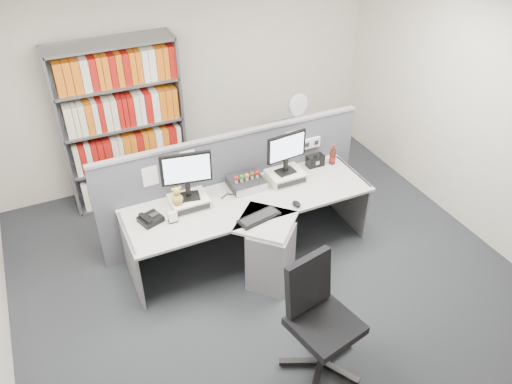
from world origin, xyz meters
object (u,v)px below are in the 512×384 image
desk (258,231)px  shelving_unit (123,127)px  desktop_pc (246,183)px  office_chair (318,315)px  monitor_right (286,150)px  desk_fan (297,107)px  monitor_left (186,172)px  filing_cabinet (295,152)px  mouse (297,204)px  desk_calendar (173,218)px  desk_phone (150,219)px  cola_bottle (333,157)px  keyboard (259,217)px  speaker (315,161)px

desk → shelving_unit: size_ratio=1.30×
desktop_pc → shelving_unit: size_ratio=0.18×
desktop_pc → office_chair: 1.77m
monitor_right → office_chair: (-0.57, -1.69, -0.53)m
desk_fan → office_chair: bearing=-115.1°
monitor_left → filing_cabinet: (1.79, 1.02, -0.77)m
mouse → shelving_unit: size_ratio=0.06×
desktop_pc → office_chair: (-0.13, -1.75, -0.19)m
filing_cabinet → monitor_left: bearing=-150.5°
desk_calendar → office_chair: 1.70m
desk_phone → cola_bottle: cola_bottle is taller
desk → monitor_right: 0.90m
desk_calendar → shelving_unit: 1.66m
keyboard → mouse: mouse is taller
monitor_left → desktop_pc: (0.66, 0.06, -0.36)m
desk_phone → speaker: 1.98m
monitor_left → speaker: bearing=4.3°
filing_cabinet → desk_fan: (-0.00, -0.00, 0.65)m
desktop_pc → speaker: speaker is taller
desk_fan → monitor_left: bearing=-150.5°
filing_cabinet → desk_fan: size_ratio=1.47×
desktop_pc → filing_cabinet: desktop_pc is taller
desktop_pc → office_chair: bearing=-94.4°
monitor_right → filing_cabinet: bearing=55.6°
mouse → speaker: (0.55, 0.58, 0.04)m
desk → filing_cabinet: bearing=49.4°
cola_bottle → office_chair: bearing=-124.5°
desk_calendar → desk: bearing=-13.6°
monitor_right → desk_fan: monitor_right is taller
keyboard → speaker: (0.99, 0.61, 0.05)m
desk → desktop_pc: bearing=81.3°
desk_phone → speaker: bearing=6.0°
desk_fan → keyboard: bearing=-129.5°
filing_cabinet → office_chair: 3.00m
shelving_unit → desk_fan: shelving_unit is taller
mouse → desk_phone: size_ratio=0.45×
filing_cabinet → office_chair: office_chair is taller
desk → filing_cabinet: desk is taller
desk_phone → shelving_unit: bearing=85.4°
shelving_unit → filing_cabinet: 2.24m
desk_calendar → shelving_unit: size_ratio=0.06×
monitor_left → desktop_pc: size_ratio=1.42×
monitor_left → desk_fan: monitor_left is taller
monitor_right → shelving_unit: (-1.40, 1.47, -0.12)m
desk → filing_cabinet: size_ratio=3.71×
desk → speaker: bearing=27.9°
monitor_left → monitor_right: size_ratio=1.09×
desk_calendar → office_chair: bearing=-63.3°
monitor_left → mouse: (0.99, -0.46, -0.38)m
monitor_left → office_chair: (0.53, -1.69, -0.55)m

